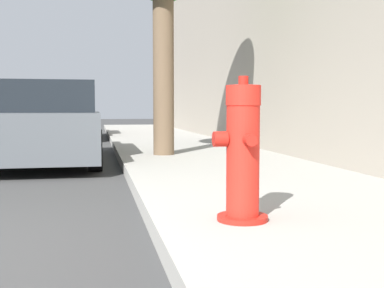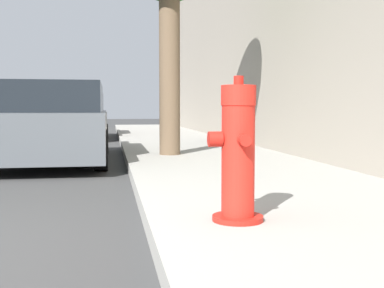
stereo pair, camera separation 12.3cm
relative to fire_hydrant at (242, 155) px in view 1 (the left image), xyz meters
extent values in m
cube|color=#99968E|center=(0.74, -0.17, -0.52)|extent=(2.67, 40.00, 0.15)
cylinder|color=red|center=(0.00, 0.00, -0.43)|extent=(0.34, 0.34, 0.04)
cylinder|color=red|center=(0.00, 0.00, -0.04)|extent=(0.22, 0.22, 0.74)
cylinder|color=red|center=(0.00, 0.00, 0.40)|extent=(0.23, 0.23, 0.13)
cylinder|color=red|center=(0.00, 0.00, 0.49)|extent=(0.07, 0.07, 0.06)
cylinder|color=red|center=(0.00, -0.15, 0.11)|extent=(0.08, 0.08, 0.08)
cylinder|color=red|center=(0.00, 0.15, 0.11)|extent=(0.08, 0.08, 0.08)
cylinder|color=red|center=(-0.15, 0.00, 0.11)|extent=(0.09, 0.10, 0.10)
cube|color=#4C5156|center=(-1.80, 5.29, -0.09)|extent=(1.80, 4.30, 0.68)
cube|color=black|center=(-1.80, 5.12, 0.49)|extent=(1.66, 2.37, 0.47)
cylinder|color=black|center=(-2.62, 6.62, -0.29)|extent=(0.20, 0.60, 0.60)
cylinder|color=black|center=(-0.98, 6.62, -0.29)|extent=(0.20, 0.60, 0.60)
cylinder|color=black|center=(-0.98, 3.95, -0.29)|extent=(0.20, 0.60, 0.60)
cube|color=black|center=(-1.84, 11.81, -0.08)|extent=(1.73, 3.98, 0.66)
cube|color=black|center=(-1.84, 11.65, 0.52)|extent=(1.59, 2.19, 0.54)
cylinder|color=black|center=(-2.62, 13.04, -0.27)|extent=(0.20, 0.65, 0.65)
cylinder|color=black|center=(-1.05, 13.04, -0.27)|extent=(0.20, 0.65, 0.65)
cylinder|color=black|center=(-2.62, 10.57, -0.27)|extent=(0.20, 0.65, 0.65)
cylinder|color=black|center=(-1.05, 10.57, -0.27)|extent=(0.20, 0.65, 0.65)
cylinder|color=brown|center=(0.13, 4.76, 0.96)|extent=(0.34, 0.34, 2.81)
camera|label=1|loc=(-0.96, -3.08, 0.31)|focal=45.00mm
camera|label=2|loc=(-0.84, -3.10, 0.31)|focal=45.00mm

